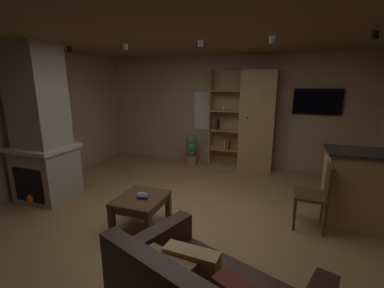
{
  "coord_description": "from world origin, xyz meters",
  "views": [
    {
      "loc": [
        1.24,
        -3.1,
        1.94
      ],
      "look_at": [
        0.0,
        0.4,
        1.05
      ],
      "focal_mm": 24.53,
      "sensor_mm": 36.0,
      "label": 1
    }
  ],
  "objects_px": {
    "bookshelf_cabinet": "(253,122)",
    "dining_chair": "(318,191)",
    "table_book_0": "(142,194)",
    "potted_floor_plant": "(192,149)",
    "table_book_1": "(143,196)",
    "coffee_table": "(141,203)",
    "stone_fireplace": "(41,133)",
    "wall_mounted_tv": "(317,102)",
    "kitchen_bar_counter": "(384,192)"
  },
  "relations": [
    {
      "from": "table_book_0",
      "to": "potted_floor_plant",
      "type": "distance_m",
      "value": 2.79
    },
    {
      "from": "bookshelf_cabinet",
      "to": "table_book_1",
      "type": "bearing_deg",
      "value": -108.75
    },
    {
      "from": "coffee_table",
      "to": "dining_chair",
      "type": "height_order",
      "value": "dining_chair"
    },
    {
      "from": "coffee_table",
      "to": "table_book_1",
      "type": "relative_size",
      "value": 4.81
    },
    {
      "from": "coffee_table",
      "to": "dining_chair",
      "type": "bearing_deg",
      "value": 20.05
    },
    {
      "from": "kitchen_bar_counter",
      "to": "dining_chair",
      "type": "bearing_deg",
      "value": -161.58
    },
    {
      "from": "table_book_1",
      "to": "potted_floor_plant",
      "type": "bearing_deg",
      "value": 96.94
    },
    {
      "from": "coffee_table",
      "to": "table_book_0",
      "type": "relative_size",
      "value": 5.83
    },
    {
      "from": "stone_fireplace",
      "to": "coffee_table",
      "type": "relative_size",
      "value": 3.75
    },
    {
      "from": "coffee_table",
      "to": "wall_mounted_tv",
      "type": "relative_size",
      "value": 0.71
    },
    {
      "from": "dining_chair",
      "to": "table_book_1",
      "type": "bearing_deg",
      "value": -159.16
    },
    {
      "from": "kitchen_bar_counter",
      "to": "potted_floor_plant",
      "type": "distance_m",
      "value": 3.75
    },
    {
      "from": "table_book_0",
      "to": "table_book_1",
      "type": "relative_size",
      "value": 0.83
    },
    {
      "from": "potted_floor_plant",
      "to": "wall_mounted_tv",
      "type": "bearing_deg",
      "value": 7.49
    },
    {
      "from": "stone_fireplace",
      "to": "kitchen_bar_counter",
      "type": "bearing_deg",
      "value": 8.48
    },
    {
      "from": "table_book_0",
      "to": "dining_chair",
      "type": "distance_m",
      "value": 2.33
    },
    {
      "from": "kitchen_bar_counter",
      "to": "table_book_0",
      "type": "xyz_separation_m",
      "value": [
        -3.03,
        -1.01,
        -0.06
      ]
    },
    {
      "from": "stone_fireplace",
      "to": "bookshelf_cabinet",
      "type": "relative_size",
      "value": 1.16
    },
    {
      "from": "potted_floor_plant",
      "to": "coffee_table",
      "type": "bearing_deg",
      "value": -83.98
    },
    {
      "from": "wall_mounted_tv",
      "to": "coffee_table",
      "type": "bearing_deg",
      "value": -125.99
    },
    {
      "from": "stone_fireplace",
      "to": "table_book_0",
      "type": "xyz_separation_m",
      "value": [
        1.97,
        -0.26,
        -0.66
      ]
    },
    {
      "from": "potted_floor_plant",
      "to": "stone_fireplace",
      "type": "bearing_deg",
      "value": -123.96
    },
    {
      "from": "kitchen_bar_counter",
      "to": "wall_mounted_tv",
      "type": "height_order",
      "value": "wall_mounted_tv"
    },
    {
      "from": "wall_mounted_tv",
      "to": "table_book_0",
      "type": "bearing_deg",
      "value": -126.77
    },
    {
      "from": "table_book_1",
      "to": "dining_chair",
      "type": "xyz_separation_m",
      "value": [
        2.15,
        0.82,
        0.04
      ]
    },
    {
      "from": "bookshelf_cabinet",
      "to": "wall_mounted_tv",
      "type": "xyz_separation_m",
      "value": [
        1.25,
        0.21,
        0.46
      ]
    },
    {
      "from": "stone_fireplace",
      "to": "wall_mounted_tv",
      "type": "bearing_deg",
      "value": 33.57
    },
    {
      "from": "kitchen_bar_counter",
      "to": "dining_chair",
      "type": "xyz_separation_m",
      "value": [
        -0.82,
        -0.27,
        -0.0
      ]
    },
    {
      "from": "dining_chair",
      "to": "wall_mounted_tv",
      "type": "xyz_separation_m",
      "value": [
        0.12,
        2.38,
        1.0
      ]
    },
    {
      "from": "kitchen_bar_counter",
      "to": "table_book_1",
      "type": "xyz_separation_m",
      "value": [
        -2.96,
        -1.09,
        -0.04
      ]
    },
    {
      "from": "stone_fireplace",
      "to": "coffee_table",
      "type": "distance_m",
      "value": 2.16
    },
    {
      "from": "stone_fireplace",
      "to": "kitchen_bar_counter",
      "type": "height_order",
      "value": "stone_fireplace"
    },
    {
      "from": "stone_fireplace",
      "to": "table_book_1",
      "type": "bearing_deg",
      "value": -9.55
    },
    {
      "from": "coffee_table",
      "to": "wall_mounted_tv",
      "type": "xyz_separation_m",
      "value": [
        2.31,
        3.18,
        1.16
      ]
    },
    {
      "from": "coffee_table",
      "to": "table_book_0",
      "type": "bearing_deg",
      "value": 107.02
    },
    {
      "from": "bookshelf_cabinet",
      "to": "table_book_0",
      "type": "xyz_separation_m",
      "value": [
        -1.08,
        -2.91,
        -0.61
      ]
    },
    {
      "from": "dining_chair",
      "to": "bookshelf_cabinet",
      "type": "bearing_deg",
      "value": 117.51
    },
    {
      "from": "table_book_0",
      "to": "dining_chair",
      "type": "relative_size",
      "value": 0.12
    },
    {
      "from": "coffee_table",
      "to": "wall_mounted_tv",
      "type": "bearing_deg",
      "value": 54.01
    },
    {
      "from": "table_book_1",
      "to": "wall_mounted_tv",
      "type": "distance_m",
      "value": 4.06
    },
    {
      "from": "table_book_0",
      "to": "dining_chair",
      "type": "xyz_separation_m",
      "value": [
        2.21,
        0.74,
        0.06
      ]
    },
    {
      "from": "table_book_0",
      "to": "wall_mounted_tv",
      "type": "distance_m",
      "value": 4.04
    },
    {
      "from": "kitchen_bar_counter",
      "to": "coffee_table",
      "type": "distance_m",
      "value": 3.2
    },
    {
      "from": "stone_fireplace",
      "to": "table_book_1",
      "type": "height_order",
      "value": "stone_fireplace"
    },
    {
      "from": "bookshelf_cabinet",
      "to": "dining_chair",
      "type": "bearing_deg",
      "value": -62.49
    },
    {
      "from": "stone_fireplace",
      "to": "potted_floor_plant",
      "type": "height_order",
      "value": "stone_fireplace"
    },
    {
      "from": "potted_floor_plant",
      "to": "wall_mounted_tv",
      "type": "height_order",
      "value": "wall_mounted_tv"
    },
    {
      "from": "stone_fireplace",
      "to": "dining_chair",
      "type": "xyz_separation_m",
      "value": [
        4.19,
        0.47,
        -0.6
      ]
    },
    {
      "from": "potted_floor_plant",
      "to": "wall_mounted_tv",
      "type": "distance_m",
      "value": 2.87
    },
    {
      "from": "kitchen_bar_counter",
      "to": "wall_mounted_tv",
      "type": "bearing_deg",
      "value": 108.28
    }
  ]
}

